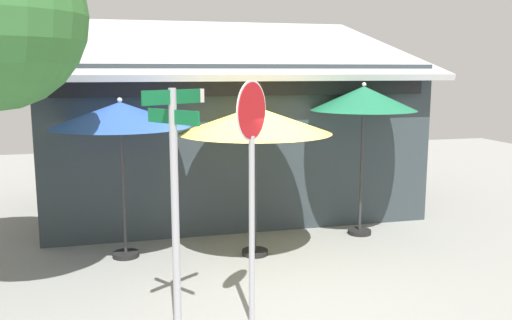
# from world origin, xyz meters

# --- Properties ---
(ground_plane) EXTENTS (28.00, 28.00, 0.10)m
(ground_plane) POSITION_xyz_m (0.00, 0.00, -0.05)
(ground_plane) COLOR gray
(cafe_building) EXTENTS (8.01, 5.65, 4.37)m
(cafe_building) POSITION_xyz_m (0.22, 4.86, 1.68)
(cafe_building) COLOR #333D42
(cafe_building) RESTS_ON ground
(street_sign_post) EXTENTS (0.75, 0.70, 2.88)m
(street_sign_post) POSITION_xyz_m (-1.53, -1.31, 1.76)
(street_sign_post) COLOR #A8AAB2
(street_sign_post) RESTS_ON ground
(stop_sign) EXTENTS (0.48, 0.54, 2.96)m
(stop_sign) POSITION_xyz_m (-0.62, -1.28, 2.03)
(stop_sign) COLOR #A8AAB2
(stop_sign) RESTS_ON ground
(patio_umbrella_royal_blue_left) EXTENTS (2.24, 2.24, 2.64)m
(patio_umbrella_royal_blue_left) POSITION_xyz_m (-2.09, 1.53, 2.35)
(patio_umbrella_royal_blue_left) COLOR black
(patio_umbrella_royal_blue_left) RESTS_ON ground
(patio_umbrella_mustard_center) EXTENTS (2.51, 2.51, 2.56)m
(patio_umbrella_mustard_center) POSITION_xyz_m (0.02, 1.10, 2.26)
(patio_umbrella_mustard_center) COLOR black
(patio_umbrella_mustard_center) RESTS_ON ground
(patio_umbrella_forest_green_right) EXTENTS (1.94, 1.94, 2.85)m
(patio_umbrella_forest_green_right) POSITION_xyz_m (2.24, 1.75, 2.54)
(patio_umbrella_forest_green_right) COLOR black
(patio_umbrella_forest_green_right) RESTS_ON ground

